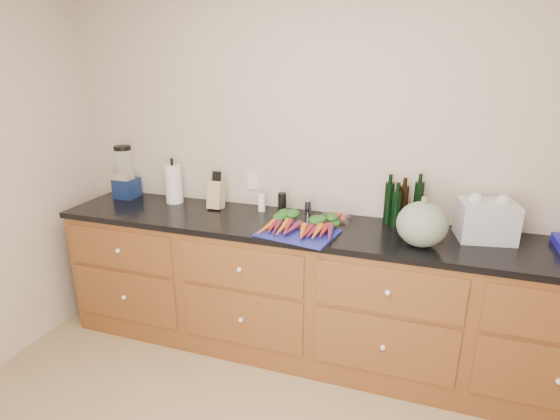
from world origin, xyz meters
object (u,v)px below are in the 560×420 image
(carrots, at_px, (300,226))
(tomato_box, at_px, (337,214))
(blender_appliance, at_px, (125,175))
(cutting_board, at_px, (298,233))
(paper_towel, at_px, (174,184))
(knife_block, at_px, (216,195))
(squash, at_px, (422,224))

(carrots, bearing_deg, tomato_box, 58.82)
(blender_appliance, bearing_deg, cutting_board, -12.12)
(blender_appliance, relative_size, tomato_box, 2.41)
(paper_towel, bearing_deg, knife_block, -3.19)
(carrots, relative_size, paper_towel, 1.53)
(squash, xyz_separation_m, blender_appliance, (-2.19, 0.27, 0.05))
(cutting_board, distance_m, tomato_box, 0.37)
(carrots, distance_m, squash, 0.72)
(paper_towel, distance_m, knife_block, 0.36)
(blender_appliance, xyz_separation_m, tomato_box, (1.65, 0.01, -0.14))
(tomato_box, bearing_deg, blender_appliance, -179.58)
(blender_appliance, height_order, knife_block, blender_appliance)
(squash, relative_size, paper_towel, 1.01)
(cutting_board, distance_m, carrots, 0.05)
(blender_appliance, relative_size, knife_block, 2.03)
(cutting_board, distance_m, squash, 0.72)
(blender_appliance, bearing_deg, tomato_box, 0.42)
(knife_block, bearing_deg, cutting_board, -23.18)
(carrots, height_order, knife_block, knife_block)
(squash, bearing_deg, tomato_box, 152.70)
(carrots, xyz_separation_m, blender_appliance, (-1.48, 0.28, 0.14))
(squash, height_order, blender_appliance, blender_appliance)
(carrots, height_order, paper_towel, paper_towel)
(carrots, bearing_deg, cutting_board, -90.00)
(tomato_box, bearing_deg, paper_towel, -179.54)
(squash, relative_size, knife_block, 1.45)
(carrots, xyz_separation_m, knife_block, (-0.70, 0.26, 0.06))
(squash, xyz_separation_m, paper_towel, (-1.77, 0.27, 0.01))
(cutting_board, relative_size, blender_appliance, 1.12)
(cutting_board, height_order, tomato_box, tomato_box)
(squash, bearing_deg, paper_towel, 171.41)
(squash, height_order, tomato_box, squash)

